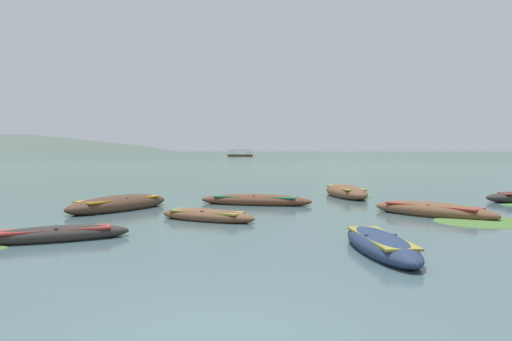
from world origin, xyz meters
TOP-DOWN VIEW (x-y plane):
  - ground_plane at (0.00, 1500.00)m, footprint 6000.00×6000.00m
  - mountain_1 at (-772.72, 2084.46)m, footprint 2455.23×2455.23m
  - mountain_2 at (-275.26, 1745.13)m, footprint 1316.64×1316.64m
  - mountain_3 at (317.99, 1825.81)m, footprint 1324.23×1324.23m
  - rowboat_0 at (-5.41, 11.36)m, footprint 3.27×4.50m
  - rowboat_1 at (-0.62, 13.43)m, footprint 4.62×1.71m
  - rowboat_2 at (5.45, 10.63)m, footprint 3.89×3.63m
  - rowboat_3 at (-4.77, 5.60)m, footprint 3.41×2.36m
  - rowboat_5 at (2.72, 4.87)m, footprint 1.56×3.75m
  - rowboat_8 at (3.31, 16.94)m, footprint 2.27×4.46m
  - rowboat_9 at (-1.77, 9.11)m, footprint 3.38×2.08m
  - ferry_1 at (-18.31, 163.58)m, footprint 9.13×5.99m
  - weed_patch_1 at (6.62, 9.44)m, footprint 3.20×2.88m
  - weed_patch_4 at (3.75, 16.69)m, footprint 2.16×2.05m

SIDE VIEW (x-z plane):
  - ground_plane at x=0.00m, z-range 0.00..0.00m
  - weed_patch_1 at x=6.62m, z-range -0.07..0.07m
  - weed_patch_4 at x=3.75m, z-range -0.07..0.07m
  - rowboat_3 at x=-4.77m, z-range -0.08..0.36m
  - rowboat_9 at x=-1.77m, z-range -0.08..0.36m
  - rowboat_1 at x=-0.62m, z-range -0.10..0.43m
  - rowboat_5 at x=2.72m, z-range -0.10..0.43m
  - rowboat_2 at x=5.45m, z-range -0.11..0.47m
  - rowboat_0 at x=-5.41m, z-range -0.13..0.54m
  - rowboat_8 at x=3.31m, z-range -0.13..0.57m
  - ferry_1 at x=-18.31m, z-range -0.82..1.71m
  - mountain_2 at x=-275.26m, z-range 0.00..475.50m
  - mountain_3 at x=317.99m, z-range 0.00..486.24m
  - mountain_1 at x=-772.72m, z-range 0.00..560.19m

